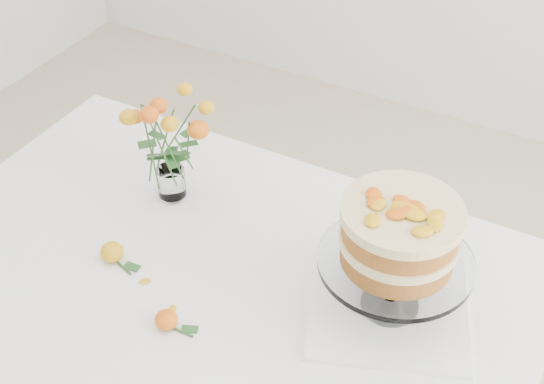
{
  "coord_description": "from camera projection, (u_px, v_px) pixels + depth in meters",
  "views": [
    {
      "loc": [
        0.68,
        -0.99,
        1.97
      ],
      "look_at": [
        0.07,
        0.13,
        0.93
      ],
      "focal_mm": 50.0,
      "sensor_mm": 36.0,
      "label": 1
    }
  ],
  "objects": [
    {
      "name": "cake_stand",
      "position": [
        399.0,
        240.0,
        1.48
      ],
      "size": [
        0.32,
        0.32,
        0.28
      ],
      "rotation": [
        0.0,
        0.0,
        0.24
      ],
      "color": "silver",
      "rests_on": "napkin"
    },
    {
      "name": "napkin",
      "position": [
        389.0,
        307.0,
        1.61
      ],
      "size": [
        0.42,
        0.42,
        0.01
      ],
      "primitive_type": "cube",
      "rotation": [
        0.0,
        0.0,
        0.36
      ],
      "color": "white",
      "rests_on": "table"
    },
    {
      "name": "loose_rose_near",
      "position": [
        112.0,
        252.0,
        1.71
      ],
      "size": [
        0.09,
        0.05,
        0.05
      ],
      "rotation": [
        0.0,
        0.0,
        -0.33
      ],
      "color": "yellow",
      "rests_on": "table"
    },
    {
      "name": "stray_petal_b",
      "position": [
        172.0,
        310.0,
        1.6
      ],
      "size": [
        0.03,
        0.02,
        0.0
      ],
      "primitive_type": "ellipsoid",
      "color": "orange",
      "rests_on": "table"
    },
    {
      "name": "loose_rose_far",
      "position": [
        167.0,
        320.0,
        1.56
      ],
      "size": [
        0.09,
        0.05,
        0.04
      ],
      "rotation": [
        0.0,
        0.0,
        0.0
      ],
      "color": "orange",
      "rests_on": "table"
    },
    {
      "name": "rose_vase",
      "position": [
        166.0,
        130.0,
        1.77
      ],
      "size": [
        0.23,
        0.23,
        0.35
      ],
      "rotation": [
        0.0,
        0.0,
        0.02
      ],
      "color": "silver",
      "rests_on": "table"
    },
    {
      "name": "stray_petal_a",
      "position": [
        145.0,
        281.0,
        1.67
      ],
      "size": [
        0.03,
        0.02,
        0.0
      ],
      "primitive_type": "ellipsoid",
      "color": "orange",
      "rests_on": "table"
    },
    {
      "name": "table",
      "position": [
        217.0,
        297.0,
        1.74
      ],
      "size": [
        1.43,
        0.93,
        0.76
      ],
      "color": "tan",
      "rests_on": "ground"
    }
  ]
}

